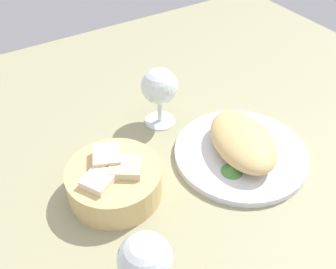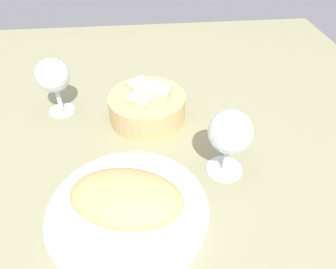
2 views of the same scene
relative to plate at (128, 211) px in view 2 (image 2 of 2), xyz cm
name	(u,v)px [view 2 (image 2 of 2)]	position (x,y,z in cm)	size (l,w,h in cm)	color
ground_plane	(111,172)	(-3.41, 10.31, -1.70)	(140.00, 140.00, 2.00)	#98966F
plate	(128,211)	(0.00, 0.00, 0.00)	(26.21, 26.21, 1.40)	silver
omelette	(126,197)	(0.00, 0.00, 3.44)	(18.06, 11.37, 5.48)	tan
lettuce_garnish	(105,183)	(-3.76, 5.07, 1.36)	(4.18, 4.18, 1.33)	#4B8C3D
bread_basket	(147,106)	(4.49, 25.27, 2.62)	(16.71, 16.71, 7.93)	#D6B675
wine_glass_near	(230,134)	(17.90, 7.93, 8.09)	(7.71, 7.71, 13.20)	silver
wine_glass_far	(53,77)	(-15.19, 29.82, 8.25)	(7.34, 7.34, 13.15)	silver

